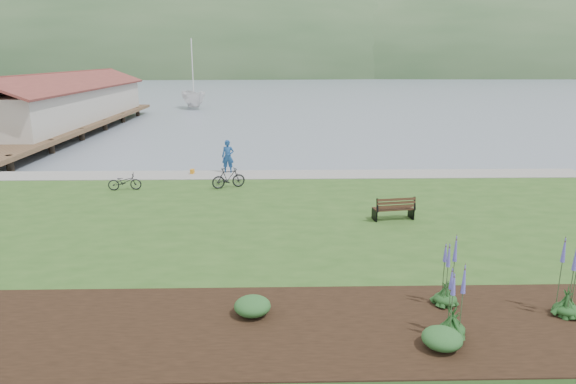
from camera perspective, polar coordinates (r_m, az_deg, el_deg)
name	(u,v)px	position (r m, az deg, el deg)	size (l,w,h in m)	color
ground	(283,220)	(22.10, -0.57, -3.09)	(600.00, 600.00, 0.00)	slate
lawn	(284,230)	(20.14, -0.49, -4.30)	(34.00, 20.00, 0.40)	#294E1B
shoreline_path	(281,175)	(28.65, -0.77, 1.95)	(34.00, 2.20, 0.03)	gray
garden_bed	(411,325)	(13.32, 13.50, -14.22)	(24.00, 4.40, 0.04)	black
far_hillside	(331,76)	(192.22, 4.80, 12.75)	(580.00, 80.00, 38.00)	#304F2C
pier_pavilion	(63,103)	(52.56, -23.72, 9.06)	(8.00, 36.00, 5.40)	#4C3826
park_bench	(394,208)	(21.05, 11.72, -1.76)	(1.69, 0.89, 1.00)	black
person	(228,154)	(29.14, -6.70, 4.25)	(0.80, 0.55, 2.20)	navy
bicycle_a	(125,182)	(26.53, -17.70, 1.09)	(1.60, 0.56, 0.84)	black
bicycle_b	(228,178)	(25.84, -6.63, 1.57)	(1.71, 0.49, 1.03)	black
sailboat	(194,109)	(71.12, -10.37, 9.11)	(11.01, 11.21, 29.01)	silver
pannier	(192,172)	(29.29, -10.59, 2.24)	(0.17, 0.27, 0.28)	orange
echium_0	(453,309)	(12.77, 17.91, -12.24)	(0.62, 0.62, 1.89)	#163C17
echium_1	(447,276)	(14.19, 17.26, -8.95)	(0.62, 0.62, 2.11)	#163C17
echium_2	(569,286)	(14.82, 28.79, -9.10)	(0.62, 0.62, 2.14)	#163C17
shrub_0	(252,306)	(13.34, -3.97, -12.53)	(0.93, 0.93, 0.47)	#1E4C21
shrub_1	(442,338)	(12.46, 16.75, -15.32)	(0.91, 0.91, 0.46)	#1E4C21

